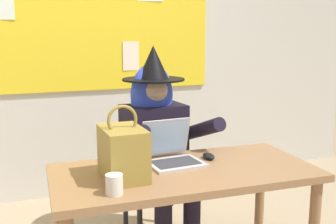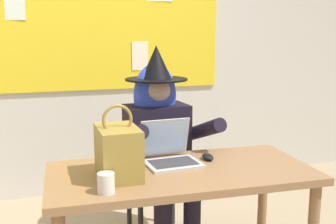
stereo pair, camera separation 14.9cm
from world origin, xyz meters
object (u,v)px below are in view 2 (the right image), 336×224
(desk_main, at_px, (181,186))
(chair_at_desk, at_px, (154,167))
(handbag, at_px, (118,152))
(coffee_mug, at_px, (106,183))
(person_costumed, at_px, (160,134))
(laptop, at_px, (170,153))
(computer_mouse, at_px, (208,157))

(desk_main, xyz_separation_m, chair_at_desk, (0.05, 0.70, -0.12))
(handbag, bearing_deg, coffee_mug, -116.54)
(desk_main, relative_size, person_costumed, 1.07)
(desk_main, relative_size, coffee_mug, 15.34)
(handbag, distance_m, coffee_mug, 0.24)
(laptop, xyz_separation_m, coffee_mug, (-0.42, -0.34, -0.01))
(person_costumed, relative_size, laptop, 4.35)
(person_costumed, xyz_separation_m, coffee_mug, (-0.50, -0.77, -0.01))
(chair_at_desk, distance_m, computer_mouse, 0.64)
(person_costumed, xyz_separation_m, laptop, (-0.07, -0.43, -0.01))
(laptop, distance_m, computer_mouse, 0.23)
(chair_at_desk, xyz_separation_m, person_costumed, (0.00, -0.12, 0.27))
(desk_main, xyz_separation_m, laptop, (-0.02, 0.14, 0.15))
(person_costumed, height_order, laptop, person_costumed)
(desk_main, distance_m, computer_mouse, 0.26)
(laptop, bearing_deg, chair_at_desk, 80.04)
(laptop, distance_m, handbag, 0.37)
(person_costumed, bearing_deg, handbag, -37.76)
(desk_main, distance_m, coffee_mug, 0.51)
(chair_at_desk, distance_m, laptop, 0.62)
(desk_main, distance_m, person_costumed, 0.60)
(computer_mouse, bearing_deg, chair_at_desk, 108.11)
(desk_main, relative_size, handbag, 3.86)
(chair_at_desk, bearing_deg, handbag, -29.43)
(coffee_mug, bearing_deg, laptop, 39.05)
(chair_at_desk, distance_m, person_costumed, 0.30)
(chair_at_desk, relative_size, person_costumed, 0.65)
(computer_mouse, xyz_separation_m, handbag, (-0.55, -0.12, 0.12))
(desk_main, relative_size, chair_at_desk, 1.63)
(person_costumed, height_order, coffee_mug, person_costumed)
(laptop, bearing_deg, handbag, -158.24)
(chair_at_desk, height_order, person_costumed, person_costumed)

